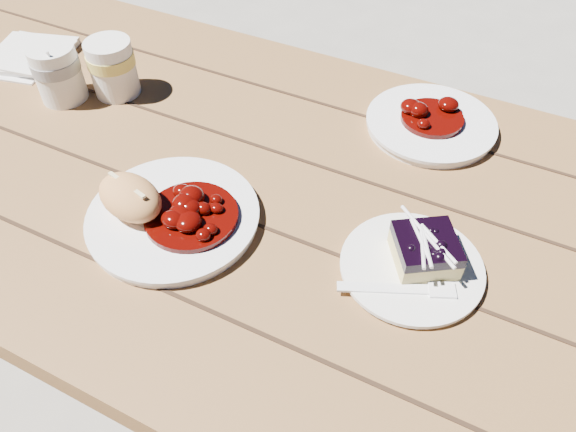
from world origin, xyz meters
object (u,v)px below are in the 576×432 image
at_px(coffee_cup, 58,73).
at_px(bread_roll, 130,197).
at_px(second_plate, 431,124).
at_px(second_cup, 113,68).
at_px(blueberry_cake, 425,250).
at_px(picnic_table, 186,218).
at_px(dessert_plate, 411,267).
at_px(main_plate, 174,218).

bearing_deg(coffee_cup, bread_roll, -31.98).
distance_m(second_plate, second_cup, 0.58).
bearing_deg(bread_roll, blueberry_cake, 14.58).
bearing_deg(picnic_table, second_cup, 152.36).
distance_m(picnic_table, dessert_plate, 0.47).
bearing_deg(dessert_plate, blueberry_cake, 56.31).
height_order(bread_roll, blueberry_cake, bread_roll).
relative_size(dessert_plate, blueberry_cake, 1.71).
distance_m(blueberry_cake, coffee_cup, 0.72).
height_order(picnic_table, second_plate, second_plate).
bearing_deg(second_cup, blueberry_cake, -12.75).
distance_m(picnic_table, second_cup, 0.31).
distance_m(main_plate, second_cup, 0.37).
bearing_deg(coffee_cup, second_plate, 18.77).
bearing_deg(main_plate, bread_roll, -160.02).
bearing_deg(dessert_plate, main_plate, -168.28).
bearing_deg(second_plate, coffee_cup, -161.23).
distance_m(picnic_table, coffee_cup, 0.35).
bearing_deg(blueberry_cake, dessert_plate, -156.92).
xyz_separation_m(bread_roll, second_plate, (0.33, 0.41, -0.04)).
height_order(picnic_table, blueberry_cake, blueberry_cake).
relative_size(picnic_table, bread_roll, 18.25).
relative_size(bread_roll, blueberry_cake, 0.98).
xyz_separation_m(main_plate, second_cup, (-0.29, 0.23, 0.04)).
bearing_deg(second_cup, bread_roll, -47.40).
bearing_deg(coffee_cup, blueberry_cake, -6.86).
height_order(coffee_cup, second_plate, coffee_cup).
relative_size(bread_roll, second_cup, 1.05).
xyz_separation_m(bread_roll, blueberry_cake, (0.41, 0.11, -0.01)).
height_order(dessert_plate, coffee_cup, coffee_cup).
xyz_separation_m(main_plate, blueberry_cake, (0.35, 0.09, 0.02)).
bearing_deg(blueberry_cake, main_plate, 160.49).
bearing_deg(picnic_table, main_plate, -54.65).
distance_m(picnic_table, blueberry_cake, 0.49).
xyz_separation_m(dessert_plate, second_cup, (-0.63, 0.16, 0.05)).
bearing_deg(dessert_plate, picnic_table, 172.40).
bearing_deg(picnic_table, second_plate, 35.38).
bearing_deg(bread_roll, second_cup, 132.60).
height_order(dessert_plate, second_cup, second_cup).
relative_size(bread_roll, coffee_cup, 1.05).
bearing_deg(bread_roll, dessert_plate, 12.90).
bearing_deg(second_plate, bread_roll, -128.81).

